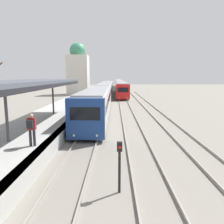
% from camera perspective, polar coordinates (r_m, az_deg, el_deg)
% --- Properties ---
extents(platform_canopy, '(4.00, 22.24, 3.24)m').
position_cam_1_polar(platform_canopy, '(12.80, -26.19, 6.65)').
color(platform_canopy, '#4C515B').
rests_on(platform_canopy, station_platform).
extents(person_on_platform, '(0.40, 0.40, 1.66)m').
position_cam_1_polar(person_on_platform, '(11.63, -20.30, -3.73)').
color(person_on_platform, '#2D2D33').
rests_on(person_on_platform, station_platform).
extents(train_near, '(2.54, 51.71, 3.10)m').
position_cam_1_polar(train_near, '(39.79, -2.03, 5.44)').
color(train_near, navy).
rests_on(train_near, ground_plane).
extents(train_far, '(2.51, 66.10, 3.10)m').
position_cam_1_polar(train_far, '(72.35, 1.93, 7.16)').
color(train_far, red).
rests_on(train_far, ground_plane).
extents(signal_post_near, '(0.20, 0.21, 2.00)m').
position_cam_1_polar(signal_post_near, '(8.35, 1.97, -12.86)').
color(signal_post_near, black).
rests_on(signal_post_near, ground_plane).
extents(distant_domed_building, '(5.00, 5.00, 12.38)m').
position_cam_1_polar(distant_domed_building, '(54.80, -8.84, 10.67)').
color(distant_domed_building, silver).
rests_on(distant_domed_building, ground_plane).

